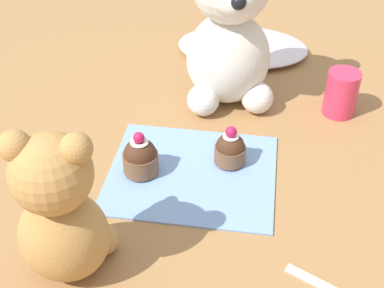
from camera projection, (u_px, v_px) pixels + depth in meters
The scene contains 8 objects.
ground_plane at pixel (192, 174), 0.78m from camera, with size 4.00×4.00×0.00m, color #9E7042.
knitted_placemat at pixel (192, 173), 0.78m from camera, with size 0.24×0.21×0.01m, color #7A9ED1.
tulle_cloth at pixel (243, 47), 1.06m from camera, with size 0.26×0.17×0.03m, color silver.
teddy_bear_cream at pixel (230, 29), 0.85m from camera, with size 0.16×0.16×0.28m.
teddy_bear_tan at pixel (60, 211), 0.59m from camera, with size 0.11×0.11×0.20m.
cupcake_near_cream_bear at pixel (230, 149), 0.78m from camera, with size 0.05×0.05×0.06m.
cupcake_near_tan_bear at pixel (140, 157), 0.76m from camera, with size 0.05×0.05×0.07m.
juice_glass at pixel (341, 93), 0.88m from camera, with size 0.05×0.05×0.08m, color #DB3356.
Camera 1 is at (0.09, -0.58, 0.52)m, focal length 50.00 mm.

